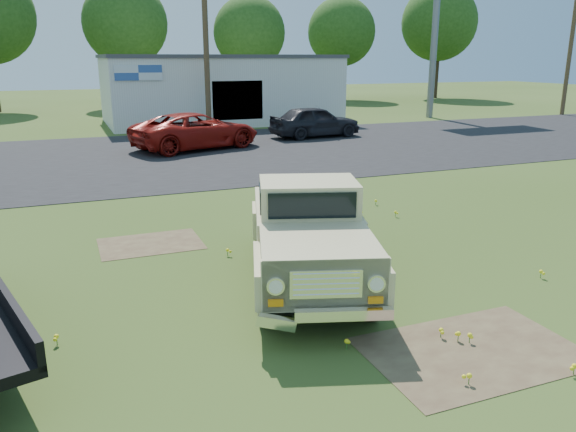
# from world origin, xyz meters

# --- Properties ---
(ground) EXTENTS (140.00, 140.00, 0.00)m
(ground) POSITION_xyz_m (0.00, 0.00, 0.00)
(ground) COLOR #344917
(ground) RESTS_ON ground
(asphalt_lot) EXTENTS (90.00, 14.00, 0.02)m
(asphalt_lot) POSITION_xyz_m (0.00, 15.00, 0.00)
(asphalt_lot) COLOR black
(asphalt_lot) RESTS_ON ground
(dirt_patch_a) EXTENTS (3.00, 2.00, 0.01)m
(dirt_patch_a) POSITION_xyz_m (1.50, -3.00, 0.00)
(dirt_patch_a) COLOR brown
(dirt_patch_a) RESTS_ON ground
(dirt_patch_b) EXTENTS (2.20, 1.60, 0.01)m
(dirt_patch_b) POSITION_xyz_m (-2.00, 3.50, 0.00)
(dirt_patch_b) COLOR brown
(dirt_patch_b) RESTS_ON ground
(commercial_building) EXTENTS (14.20, 8.20, 4.15)m
(commercial_building) POSITION_xyz_m (6.00, 26.99, 2.10)
(commercial_building) COLOR silver
(commercial_building) RESTS_ON ground
(utility_pole_mid) EXTENTS (1.60, 0.30, 9.00)m
(utility_pole_mid) POSITION_xyz_m (4.00, 22.00, 4.60)
(utility_pole_mid) COLOR #483821
(utility_pole_mid) RESTS_ON ground
(utility_pole_east) EXTENTS (1.60, 0.30, 9.00)m
(utility_pole_east) POSITION_xyz_m (30.00, 22.00, 4.60)
(utility_pole_east) COLOR #483821
(utility_pole_east) RESTS_ON ground
(treeline_d) EXTENTS (6.72, 6.72, 10.00)m
(treeline_d) POSITION_xyz_m (2.00, 40.50, 6.62)
(treeline_d) COLOR #332417
(treeline_d) RESTS_ON ground
(treeline_e) EXTENTS (6.08, 6.08, 9.04)m
(treeline_e) POSITION_xyz_m (12.00, 39.00, 5.98)
(treeline_e) COLOR #332417
(treeline_e) RESTS_ON ground
(treeline_f) EXTENTS (6.40, 6.40, 9.52)m
(treeline_f) POSITION_xyz_m (22.00, 41.50, 6.30)
(treeline_f) COLOR #332417
(treeline_f) RESTS_ON ground
(treeline_g) EXTENTS (7.36, 7.36, 10.95)m
(treeline_g) POSITION_xyz_m (32.00, 40.00, 7.25)
(treeline_g) COLOR #332417
(treeline_g) RESTS_ON ground
(vintage_pickup_truck) EXTENTS (3.57, 5.64, 1.91)m
(vintage_pickup_truck) POSITION_xyz_m (0.38, 0.25, 0.96)
(vintage_pickup_truck) COLOR tan
(vintage_pickup_truck) RESTS_ON ground
(red_pickup) EXTENTS (6.34, 4.33, 1.61)m
(red_pickup) POSITION_xyz_m (2.00, 16.34, 0.81)
(red_pickup) COLOR maroon
(red_pickup) RESTS_ON ground
(dark_sedan) EXTENTS (4.81, 2.22, 1.60)m
(dark_sedan) POSITION_xyz_m (8.55, 17.87, 0.80)
(dark_sedan) COLOR black
(dark_sedan) RESTS_ON ground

